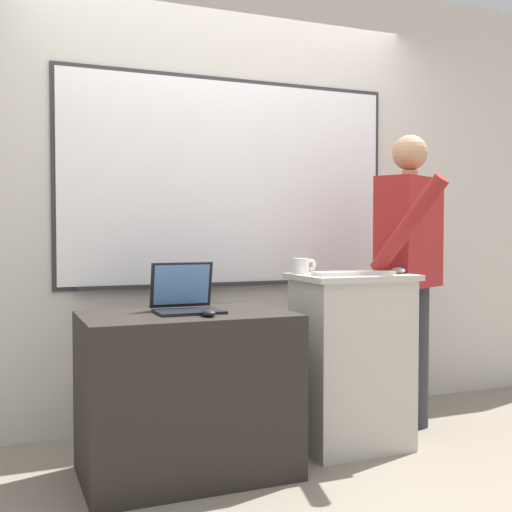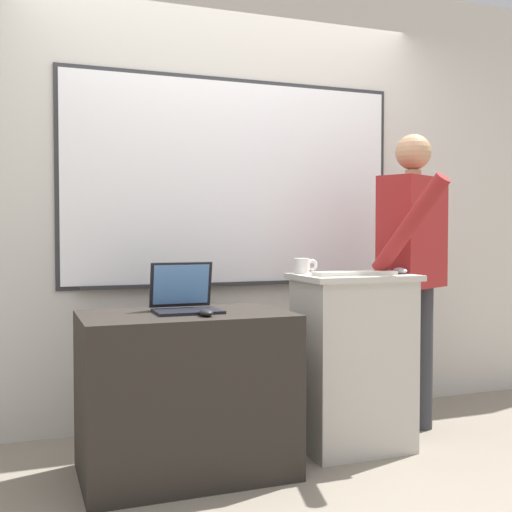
% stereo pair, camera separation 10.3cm
% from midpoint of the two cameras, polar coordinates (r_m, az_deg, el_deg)
% --- Properties ---
extents(ground_plane, '(30.00, 30.00, 0.00)m').
position_cam_midpoint_polar(ground_plane, '(3.13, 2.95, -19.58)').
color(ground_plane, gray).
extents(back_wall, '(6.40, 0.17, 2.77)m').
position_cam_midpoint_polar(back_wall, '(3.98, -4.01, 5.41)').
color(back_wall, beige).
rests_on(back_wall, ground_plane).
extents(lectern_podium, '(0.61, 0.45, 0.94)m').
position_cam_midpoint_polar(lectern_podium, '(3.52, 7.65, -9.18)').
color(lectern_podium, '#BCB7AD').
rests_on(lectern_podium, ground_plane).
extents(side_desk, '(0.99, 0.60, 0.78)m').
position_cam_midpoint_polar(side_desk, '(3.15, -7.09, -12.07)').
color(side_desk, '#28231E').
rests_on(side_desk, ground_plane).
extents(person_presenter, '(0.62, 0.71, 1.72)m').
position_cam_midpoint_polar(person_presenter, '(3.79, 12.75, -0.35)').
color(person_presenter, '#333338').
rests_on(person_presenter, ground_plane).
extents(laptop, '(0.31, 0.27, 0.24)m').
position_cam_midpoint_polar(laptop, '(3.13, -7.25, -3.71)').
color(laptop, black).
rests_on(laptop, side_desk).
extents(wireless_keyboard, '(0.45, 0.11, 0.02)m').
position_cam_midpoint_polar(wireless_keyboard, '(3.40, 7.86, -1.50)').
color(wireless_keyboard, beige).
rests_on(wireless_keyboard, lectern_podium).
extents(computer_mouse_by_laptop, '(0.06, 0.10, 0.03)m').
position_cam_midpoint_polar(computer_mouse_by_laptop, '(2.94, -5.23, -5.06)').
color(computer_mouse_by_laptop, black).
rests_on(computer_mouse_by_laptop, side_desk).
extents(computer_mouse_by_keyboard, '(0.06, 0.10, 0.03)m').
position_cam_midpoint_polar(computer_mouse_by_keyboard, '(3.55, 11.71, -1.26)').
color(computer_mouse_by_keyboard, '#BCBCC1').
rests_on(computer_mouse_by_keyboard, lectern_podium).
extents(coffee_mug, '(0.14, 0.09, 0.08)m').
position_cam_midpoint_polar(coffee_mug, '(3.48, 3.23, -0.87)').
color(coffee_mug, silver).
rests_on(coffee_mug, lectern_podium).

